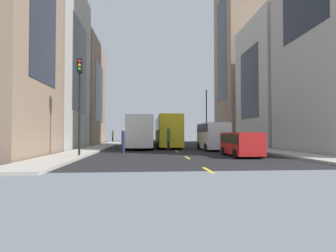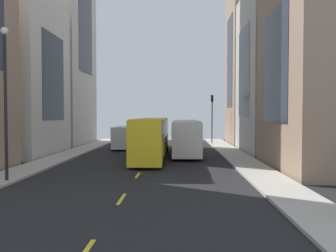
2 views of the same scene
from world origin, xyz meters
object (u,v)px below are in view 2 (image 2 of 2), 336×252
at_px(city_bus_white, 186,134).
at_px(pedestrian_crossing_near, 162,138).
at_px(traffic_light_near_corner, 212,110).
at_px(pedestrian_waiting_curb, 194,138).
at_px(delivery_van_white, 124,136).
at_px(car_red_0, 131,137).
at_px(streetcar_yellow, 152,135).

relative_size(city_bus_white, pedestrian_crossing_near, 5.23).
bearing_deg(city_bus_white, traffic_light_near_corner, -107.89).
bearing_deg(pedestrian_waiting_curb, traffic_light_near_corner, 170.15).
distance_m(delivery_van_white, pedestrian_waiting_curb, 8.93).
bearing_deg(traffic_light_near_corner, city_bus_white, 72.11).
relative_size(city_bus_white, delivery_van_white, 2.17).
bearing_deg(traffic_light_near_corner, pedestrian_waiting_curb, 50.89).
distance_m(pedestrian_crossing_near, traffic_light_near_corner, 9.54).
relative_size(pedestrian_waiting_curb, traffic_light_near_corner, 0.31).
height_order(car_red_0, pedestrian_crossing_near, pedestrian_crossing_near).
bearing_deg(delivery_van_white, pedestrian_crossing_near, -169.80).
height_order(city_bus_white, delivery_van_white, city_bus_white).
bearing_deg(delivery_van_white, traffic_light_near_corner, -147.06).
bearing_deg(delivery_van_white, car_red_0, -87.81).
bearing_deg(streetcar_yellow, pedestrian_crossing_near, -93.19).
xyz_separation_m(pedestrian_waiting_curb, traffic_light_near_corner, (-2.62, -3.22, 3.51)).
height_order(city_bus_white, streetcar_yellow, streetcar_yellow).
xyz_separation_m(streetcar_yellow, delivery_van_white, (3.82, -7.78, -0.61)).
xyz_separation_m(streetcar_yellow, traffic_light_near_corner, (-6.91, -14.72, 2.45)).
height_order(pedestrian_waiting_curb, traffic_light_near_corner, traffic_light_near_corner).
bearing_deg(pedestrian_crossing_near, delivery_van_white, -33.51).
bearing_deg(traffic_light_near_corner, car_red_0, 0.04).
distance_m(city_bus_white, delivery_van_white, 8.43).
height_order(delivery_van_white, pedestrian_waiting_curb, delivery_van_white).
relative_size(delivery_van_white, car_red_0, 1.22).
bearing_deg(pedestrian_waiting_curb, delivery_van_white, -36.05).
relative_size(city_bus_white, traffic_light_near_corner, 1.77).
height_order(delivery_van_white, pedestrian_crossing_near, delivery_van_white).
bearing_deg(streetcar_yellow, city_bus_white, -136.04).
distance_m(delivery_van_white, car_red_0, 6.96).
distance_m(city_bus_white, streetcar_yellow, 4.34).
relative_size(streetcar_yellow, car_red_0, 3.19).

